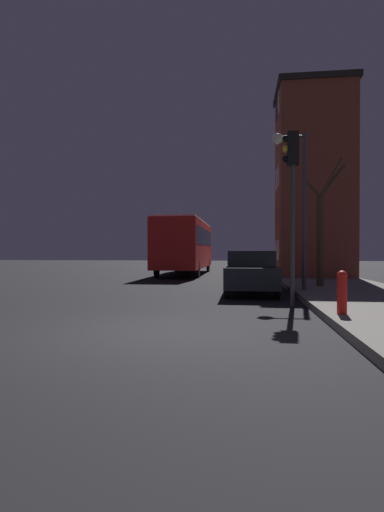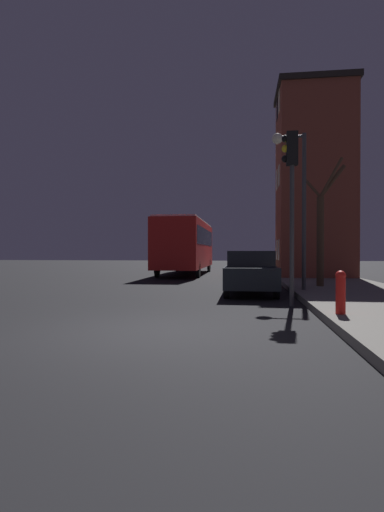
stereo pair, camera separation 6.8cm
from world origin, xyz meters
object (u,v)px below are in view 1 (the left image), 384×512
(streetlamp, at_px, (295,186))
(bus, at_px, (186,243))
(traffic_light, at_px, (292,182))
(bare_tree, at_px, (322,230))
(car_near_lane, at_px, (251,272))
(fire_hydrant, at_px, (342,291))
(car_mid_lane, at_px, (244,263))

(streetlamp, relative_size, bus, 0.51)
(traffic_light, relative_size, bare_tree, 0.98)
(car_near_lane, relative_size, fire_hydrant, 4.48)
(streetlamp, distance_m, car_near_lane, 3.32)
(car_mid_lane, height_order, fire_hydrant, car_mid_lane)
(bus, bearing_deg, fire_hydrant, -71.57)
(car_mid_lane, bearing_deg, bare_tree, -69.91)
(car_mid_lane, bearing_deg, streetlamp, -79.78)
(car_mid_lane, relative_size, fire_hydrant, 5.02)
(traffic_light, xyz_separation_m, bus, (-5.02, 14.90, -1.29))
(bare_tree, bearing_deg, fire_hydrant, -97.54)
(car_mid_lane, bearing_deg, fire_hydrant, -82.40)
(bus, relative_size, car_near_lane, 2.62)
(traffic_light, bearing_deg, car_mid_lane, 95.68)
(bare_tree, relative_size, fire_hydrant, 5.31)
(bare_tree, xyz_separation_m, bus, (-6.69, 10.34, -0.24))
(bus, bearing_deg, bare_tree, -57.12)
(streetlamp, xyz_separation_m, traffic_light, (-0.48, -2.96, -0.38))
(car_near_lane, height_order, fire_hydrant, car_near_lane)
(bus, distance_m, car_near_lane, 12.75)
(bus, xyz_separation_m, car_mid_lane, (3.77, -2.38, -1.28))
(traffic_light, distance_m, car_near_lane, 3.99)
(car_near_lane, bearing_deg, bare_tree, 32.10)
(streetlamp, height_order, car_mid_lane, streetlamp)
(car_near_lane, bearing_deg, traffic_light, -70.36)
(bus, relative_size, fire_hydrant, 11.74)
(traffic_light, height_order, bus, traffic_light)
(car_near_lane, height_order, car_mid_lane, car_mid_lane)
(car_mid_lane, bearing_deg, car_near_lane, -88.69)
(streetlamp, distance_m, fire_hydrant, 6.19)
(bare_tree, bearing_deg, car_mid_lane, 110.09)
(fire_hydrant, bearing_deg, car_near_lane, 108.58)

